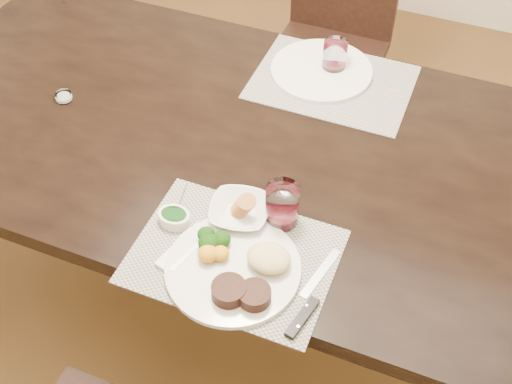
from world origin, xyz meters
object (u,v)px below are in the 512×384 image
at_px(chair_far, 334,32).
at_px(wine_glass_near, 282,207).
at_px(cracker_bowl, 240,211).
at_px(steak_knife, 307,306).
at_px(dinner_plate, 238,269).
at_px(far_plate, 321,70).

bearing_deg(chair_far, wine_glass_near, -79.99).
distance_m(chair_far, wine_glass_near, 1.22).
height_order(cracker_bowl, wine_glass_near, wine_glass_near).
height_order(chair_far, steak_knife, chair_far).
height_order(steak_knife, wine_glass_near, wine_glass_near).
xyz_separation_m(dinner_plate, far_plate, (-0.05, 0.77, -0.01)).
distance_m(chair_far, dinner_plate, 1.38).
xyz_separation_m(dinner_plate, steak_knife, (0.17, -0.03, -0.01)).
relative_size(dinner_plate, steak_knife, 1.18).
height_order(steak_knife, cracker_bowl, cracker_bowl).
distance_m(steak_knife, cracker_bowl, 0.30).
bearing_deg(dinner_plate, wine_glass_near, 98.29).
bearing_deg(steak_knife, wine_glass_near, 135.39).
bearing_deg(wine_glass_near, cracker_bowl, -165.12).
distance_m(chair_far, far_plate, 0.65).
relative_size(cracker_bowl, wine_glass_near, 1.53).
distance_m(steak_knife, far_plate, 0.82).
height_order(steak_knife, far_plate, same).
height_order(cracker_bowl, far_plate, cracker_bowl).
relative_size(dinner_plate, cracker_bowl, 1.82).
bearing_deg(far_plate, dinner_plate, -86.08).
relative_size(chair_far, steak_knife, 3.48).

